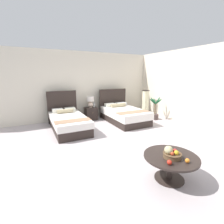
{
  "coord_description": "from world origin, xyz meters",
  "views": [
    {
      "loc": [
        -2.31,
        -3.99,
        1.93
      ],
      "look_at": [
        -0.03,
        0.5,
        0.78
      ],
      "focal_mm": 26.42,
      "sensor_mm": 36.0,
      "label": 1
    }
  ],
  "objects_px": {
    "table_lamp": "(90,101)",
    "coffee_table": "(171,161)",
    "bed_near_window": "(68,121)",
    "floor_lamp_corner": "(145,103)",
    "potted_palm": "(155,113)",
    "bed_near_corner": "(123,114)",
    "fruit_bowl": "(172,154)",
    "vase": "(94,105)",
    "nightstand": "(91,113)",
    "loose_orange": "(187,161)",
    "loose_apple": "(169,162)"
  },
  "relations": [
    {
      "from": "fruit_bowl",
      "to": "floor_lamp_corner",
      "type": "bearing_deg",
      "value": 57.0
    },
    {
      "from": "vase",
      "to": "loose_orange",
      "type": "bearing_deg",
      "value": -92.58
    },
    {
      "from": "bed_near_window",
      "to": "coffee_table",
      "type": "relative_size",
      "value": 2.25
    },
    {
      "from": "table_lamp",
      "to": "loose_orange",
      "type": "distance_m",
      "value": 5.01
    },
    {
      "from": "table_lamp",
      "to": "floor_lamp_corner",
      "type": "bearing_deg",
      "value": -11.23
    },
    {
      "from": "nightstand",
      "to": "loose_orange",
      "type": "distance_m",
      "value": 4.98
    },
    {
      "from": "bed_near_window",
      "to": "coffee_table",
      "type": "distance_m",
      "value": 3.91
    },
    {
      "from": "bed_near_corner",
      "to": "loose_orange",
      "type": "xyz_separation_m",
      "value": [
        -1.18,
        -4.06,
        0.2
      ]
    },
    {
      "from": "bed_near_window",
      "to": "nightstand",
      "type": "distance_m",
      "value": 1.49
    },
    {
      "from": "loose_orange",
      "to": "potted_palm",
      "type": "distance_m",
      "value": 4.53
    },
    {
      "from": "vase",
      "to": "coffee_table",
      "type": "bearing_deg",
      "value": -93.47
    },
    {
      "from": "loose_apple",
      "to": "loose_orange",
      "type": "distance_m",
      "value": 0.33
    },
    {
      "from": "vase",
      "to": "loose_orange",
      "type": "height_order",
      "value": "vase"
    },
    {
      "from": "bed_near_window",
      "to": "coffee_table",
      "type": "xyz_separation_m",
      "value": [
        1.04,
        -3.77,
        0.07
      ]
    },
    {
      "from": "loose_apple",
      "to": "table_lamp",
      "type": "bearing_deg",
      "value": 85.43
    },
    {
      "from": "bed_near_corner",
      "to": "potted_palm",
      "type": "xyz_separation_m",
      "value": [
        1.4,
        -0.34,
        -0.02
      ]
    },
    {
      "from": "nightstand",
      "to": "vase",
      "type": "bearing_deg",
      "value": -15.31
    },
    {
      "from": "vase",
      "to": "potted_palm",
      "type": "relative_size",
      "value": 0.2
    },
    {
      "from": "table_lamp",
      "to": "floor_lamp_corner",
      "type": "relative_size",
      "value": 0.39
    },
    {
      "from": "vase",
      "to": "potted_palm",
      "type": "bearing_deg",
      "value": -27.25
    },
    {
      "from": "bed_near_window",
      "to": "floor_lamp_corner",
      "type": "distance_m",
      "value": 3.78
    },
    {
      "from": "bed_near_corner",
      "to": "loose_orange",
      "type": "height_order",
      "value": "bed_near_corner"
    },
    {
      "from": "bed_near_corner",
      "to": "table_lamp",
      "type": "bearing_deg",
      "value": 139.7
    },
    {
      "from": "bed_near_corner",
      "to": "floor_lamp_corner",
      "type": "relative_size",
      "value": 1.8
    },
    {
      "from": "bed_near_window",
      "to": "table_lamp",
      "type": "distance_m",
      "value": 1.59
    },
    {
      "from": "bed_near_window",
      "to": "potted_palm",
      "type": "xyz_separation_m",
      "value": [
        3.68,
        -0.35,
        -0.01
      ]
    },
    {
      "from": "bed_near_corner",
      "to": "potted_palm",
      "type": "relative_size",
      "value": 2.2
    },
    {
      "from": "vase",
      "to": "fruit_bowl",
      "type": "height_order",
      "value": "vase"
    },
    {
      "from": "potted_palm",
      "to": "fruit_bowl",
      "type": "bearing_deg",
      "value": -127.77
    },
    {
      "from": "bed_near_window",
      "to": "floor_lamp_corner",
      "type": "xyz_separation_m",
      "value": [
        3.75,
        0.42,
        0.31
      ]
    },
    {
      "from": "bed_near_corner",
      "to": "floor_lamp_corner",
      "type": "bearing_deg",
      "value": 16.3
    },
    {
      "from": "table_lamp",
      "to": "vase",
      "type": "bearing_deg",
      "value": -22.34
    },
    {
      "from": "table_lamp",
      "to": "coffee_table",
      "type": "relative_size",
      "value": 0.48
    },
    {
      "from": "bed_near_corner",
      "to": "fruit_bowl",
      "type": "relative_size",
      "value": 6.66
    },
    {
      "from": "bed_near_corner",
      "to": "coffee_table",
      "type": "xyz_separation_m",
      "value": [
        -1.24,
        -3.76,
        0.06
      ]
    },
    {
      "from": "coffee_table",
      "to": "potted_palm",
      "type": "height_order",
      "value": "potted_palm"
    },
    {
      "from": "bed_near_corner",
      "to": "loose_orange",
      "type": "bearing_deg",
      "value": -106.22
    },
    {
      "from": "table_lamp",
      "to": "vase",
      "type": "xyz_separation_m",
      "value": [
        0.15,
        -0.06,
        -0.19
      ]
    },
    {
      "from": "bed_near_corner",
      "to": "loose_orange",
      "type": "relative_size",
      "value": 28.38
    },
    {
      "from": "bed_near_window",
      "to": "coffee_table",
      "type": "height_order",
      "value": "bed_near_window"
    },
    {
      "from": "nightstand",
      "to": "fruit_bowl",
      "type": "height_order",
      "value": "fruit_bowl"
    },
    {
      "from": "bed_near_window",
      "to": "potted_palm",
      "type": "relative_size",
      "value": 2.25
    },
    {
      "from": "fruit_bowl",
      "to": "potted_palm",
      "type": "xyz_separation_m",
      "value": [
        2.69,
        3.47,
        -0.27
      ]
    },
    {
      "from": "bed_near_window",
      "to": "fruit_bowl",
      "type": "height_order",
      "value": "bed_near_window"
    },
    {
      "from": "vase",
      "to": "floor_lamp_corner",
      "type": "relative_size",
      "value": 0.16
    },
    {
      "from": "bed_near_corner",
      "to": "table_lamp",
      "type": "height_order",
      "value": "bed_near_corner"
    },
    {
      "from": "table_lamp",
      "to": "vase",
      "type": "height_order",
      "value": "table_lamp"
    },
    {
      "from": "table_lamp",
      "to": "fruit_bowl",
      "type": "height_order",
      "value": "table_lamp"
    },
    {
      "from": "nightstand",
      "to": "vase",
      "type": "xyz_separation_m",
      "value": [
        0.15,
        -0.04,
        0.37
      ]
    },
    {
      "from": "bed_near_window",
      "to": "fruit_bowl",
      "type": "bearing_deg",
      "value": -75.41
    }
  ]
}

